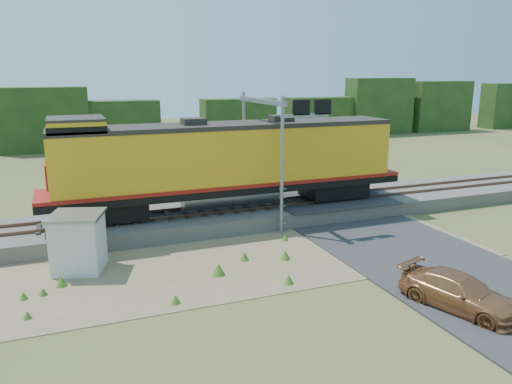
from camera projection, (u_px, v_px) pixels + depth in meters
name	position (u px, v px, depth m)	size (l,w,h in m)	color
ground	(256.00, 261.00, 22.16)	(140.00, 140.00, 0.00)	#475123
ballast	(216.00, 217.00, 27.49)	(70.00, 5.00, 0.80)	slate
rails	(216.00, 209.00, 27.38)	(70.00, 1.54, 0.16)	brown
dirt_shoulder	(210.00, 263.00, 21.90)	(26.00, 8.00, 0.03)	#8C7754
road	(379.00, 236.00, 25.28)	(7.00, 66.00, 0.86)	#38383A
tree_line_north	(133.00, 119.00, 55.84)	(130.00, 3.00, 6.50)	#1B3714
weed_clumps	(178.00, 272.00, 21.01)	(15.00, 6.20, 0.56)	#467321
locomotive	(225.00, 161.00, 26.97)	(19.90, 3.04, 5.14)	black
shed	(78.00, 242.00, 20.89)	(2.62, 2.62, 2.48)	silver
signal_gantry	(272.00, 127.00, 26.81)	(2.80, 6.20, 7.07)	gray
car	(460.00, 292.00, 17.58)	(1.76, 4.32, 1.25)	#A7673E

